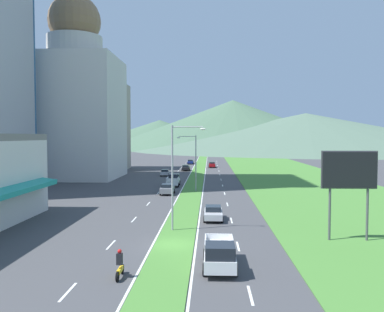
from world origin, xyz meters
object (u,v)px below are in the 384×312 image
Objects in this scene: street_lamp_near at (176,170)px; street_lamp_mid at (194,159)px; pickup_truck_0 at (220,255)px; car_5 at (213,213)px; motorcycle_rider at (120,266)px; pickup_truck_1 at (173,180)px; car_6 at (186,168)px; car_1 at (212,165)px; car_4 at (190,162)px; car_2 at (165,172)px; car_3 at (167,189)px; billboard_roadside at (349,174)px.

street_lamp_mid is (0.55, 26.80, -0.47)m from street_lamp_near.
street_lamp_near is 12.28m from pickup_truck_0.
motorcycle_rider is at bearing -18.49° from car_5.
pickup_truck_1 is at bearing -166.73° from car_5.
car_6 is (-6.44, 60.00, 0.01)m from car_5.
car_1 is 12.77m from car_6.
pickup_truck_1 is (-7.05, 44.44, 0.00)m from pickup_truck_0.
car_5 is (6.44, -84.49, 0.02)m from car_4.
car_2 is (-7.30, 24.90, -4.41)m from street_lamp_mid.
street_lamp_mid is at bearing -176.79° from car_4.
street_lamp_mid reaches higher than car_6.
pickup_truck_1 is at bearing -9.40° from car_1.
car_1 is 1.00× the size of car_4.
street_lamp_near is at bearing -172.03° from car_3.
motorcycle_rider reaches higher than car_2.
car_2 is at bearing -23.35° from car_1.
street_lamp_near reaches higher than street_lamp_mid.
car_6 is at bearing 95.25° from street_lamp_mid.
car_6 reaches higher than car_4.
billboard_roadside is at bearing 54.32° from car_5.
pickup_truck_1 is (-0.32, -31.32, 0.24)m from car_6.
street_lamp_near is 76.16m from car_1.
car_4 is at bearing 0.31° from motorcycle_rider.
billboard_roadside is 1.40× the size of pickup_truck_1.
billboard_roadside reaches higher than pickup_truck_0.
street_lamp_near is 52.37m from car_2.
pickup_truck_0 reaches higher than car_2.
car_2 is at bearing 7.01° from car_3.
car_1 is 1.11× the size of car_3.
pickup_truck_1 is 46.33m from motorcycle_rider.
street_lamp_mid is 2.14× the size of car_3.
billboard_roadside is 1.40× the size of pickup_truck_0.
billboard_roadside is 32.31m from car_3.
pickup_truck_0 is (10.52, -62.43, 0.25)m from car_2.
car_2 is 63.31m from pickup_truck_0.
car_5 is at bearing 55.37° from street_lamp_near.
pickup_truck_0 is (0.07, -86.65, 0.20)m from car_1.
pickup_truck_1 is at bearing 179.41° from car_6.
street_lamp_near is at bearing -2.79° from car_1.
pickup_truck_0 is (-10.91, -7.72, -4.61)m from billboard_roadside.
car_1 is at bearing 86.33° from street_lamp_mid.
billboard_roadside reaches higher than car_1.
car_3 is at bearing 1.35° from motorcycle_rider.
car_1 is at bearing -179.96° from pickup_truck_0.
street_lamp_near is 7.81m from car_5.
street_lamp_mid is 2.03× the size of car_5.
car_4 is at bearing -175.64° from car_5.
street_lamp_near is 89.70m from car_4.
pickup_truck_0 reaches higher than car_6.
pickup_truck_1 is (-0.01, 10.29, 0.18)m from car_3.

